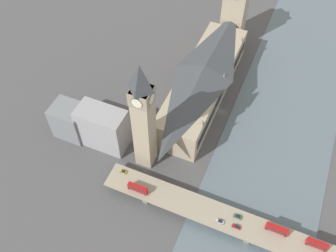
{
  "coord_description": "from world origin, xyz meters",
  "views": [
    {
      "loc": [
        -30.76,
        164.87,
        193.23
      ],
      "look_at": [
        22.49,
        40.1,
        19.96
      ],
      "focal_mm": 40.0,
      "sensor_mm": 36.0,
      "label": 1
    }
  ],
  "objects": [
    {
      "name": "double_decker_bus_lead",
      "position": [
        24.08,
        79.12,
        9.12
      ],
      "size": [
        11.8,
        2.5,
        4.95
      ],
      "color": "red",
      "rests_on": "road_bridge"
    },
    {
      "name": "city_block_west",
      "position": [
        82.79,
        54.12,
        11.76
      ],
      "size": [
        20.13,
        16.65,
        23.52
      ],
      "color": "slate",
      "rests_on": "ground_plane"
    },
    {
      "name": "parliament_hall",
      "position": [
        17.16,
        -8.0,
        14.36
      ],
      "size": [
        28.77,
        107.57,
        28.93
      ],
      "color": "tan",
      "rests_on": "ground_plane"
    },
    {
      "name": "car_southbound_lead",
      "position": [
        -31.66,
        72.56,
        7.1
      ],
      "size": [
        4.44,
        1.88,
        1.38
      ],
      "color": "#2D5638",
      "rests_on": "road_bridge"
    },
    {
      "name": "double_decker_bus_rear",
      "position": [
        -72.56,
        72.09,
        9.03
      ],
      "size": [
        10.71,
        2.61,
        4.77
      ],
      "color": "red",
      "rests_on": "road_bridge"
    },
    {
      "name": "river_water",
      "position": [
        -39.88,
        0.0,
        0.15
      ],
      "size": [
        67.77,
        360.0,
        0.3
      ],
      "primitive_type": "cube",
      "color": "slate",
      "rests_on": "ground_plane"
    },
    {
      "name": "car_southbound_mid",
      "position": [
        37.11,
        71.82,
        7.08
      ],
      "size": [
        4.06,
        1.83,
        1.32
      ],
      "color": "gold",
      "rests_on": "road_bridge"
    },
    {
      "name": "city_block_center",
      "position": [
        59.83,
        52.95,
        14.42
      ],
      "size": [
        29.36,
        15.84,
        28.85
      ],
      "color": "#939399",
      "rests_on": "ground_plane"
    },
    {
      "name": "road_bridge",
      "position": [
        -39.88,
        75.48,
        5.28
      ],
      "size": [
        167.53,
        15.34,
        6.4
      ],
      "color": "gray",
      "rests_on": "ground_plane"
    },
    {
      "name": "clock_tower",
      "position": [
        30.42,
        54.8,
        41.55
      ],
      "size": [
        11.21,
        11.21,
        77.84
      ],
      "color": "tan",
      "rests_on": "ground_plane"
    },
    {
      "name": "car_northbound_lead",
      "position": [
        -32.68,
        78.27,
        7.1
      ],
      "size": [
        4.64,
        1.77,
        1.43
      ],
      "color": "maroon",
      "rests_on": "road_bridge"
    },
    {
      "name": "car_northbound_mid",
      "position": [
        -23.9,
        78.86,
        7.1
      ],
      "size": [
        4.31,
        1.81,
        1.39
      ],
      "color": "silver",
      "rests_on": "road_bridge"
    },
    {
      "name": "victoria_tower",
      "position": [
        17.21,
        -74.02,
        26.01
      ],
      "size": [
        16.48,
        16.48,
        56.01
      ],
      "color": "tan",
      "rests_on": "ground_plane"
    },
    {
      "name": "double_decker_bus_mid",
      "position": [
        -52.31,
        72.1,
        8.98
      ],
      "size": [
        11.94,
        2.63,
        4.64
      ],
      "color": "red",
      "rests_on": "road_bridge"
    },
    {
      "name": "ground_plane",
      "position": [
        0.0,
        0.0,
        0.0
      ],
      "size": [
        600.0,
        600.0,
        0.0
      ],
      "primitive_type": "plane",
      "color": "#4C4C4F"
    }
  ]
}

